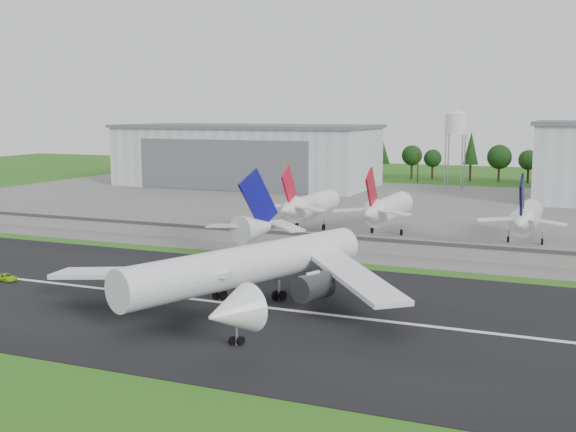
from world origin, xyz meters
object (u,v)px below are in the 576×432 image
at_px(ground_vehicle, 6,277).
at_px(parked_jet_red_b, 385,209).
at_px(parked_jet_red_a, 308,205).
at_px(parked_jet_navy, 526,218).
at_px(main_airliner, 247,274).

xyz_separation_m(ground_vehicle, parked_jet_red_b, (47.01, 68.27, 5.43)).
bearing_deg(ground_vehicle, parked_jet_red_a, -9.85).
xyz_separation_m(parked_jet_red_b, parked_jet_navy, (30.61, -0.04, -0.21)).
xyz_separation_m(main_airliner, parked_jet_navy, (33.12, 66.92, 1.02)).
bearing_deg(parked_jet_red_b, parked_jet_red_a, -179.96).
xyz_separation_m(main_airliner, parked_jet_red_b, (2.51, 66.96, 1.24)).
xyz_separation_m(parked_jet_red_a, parked_jet_red_b, (19.00, 0.01, 0.08)).
height_order(parked_jet_red_a, parked_jet_navy, parked_jet_red_a).
bearing_deg(main_airliner, parked_jet_red_a, -54.64).
bearing_deg(parked_jet_red_b, main_airliner, -92.15).
relative_size(main_airliner, parked_jet_navy, 1.83).
bearing_deg(parked_jet_navy, main_airliner, -116.33).
height_order(main_airliner, parked_jet_navy, main_airliner).
bearing_deg(parked_jet_navy, ground_vehicle, -138.68).
relative_size(parked_jet_red_a, parked_jet_navy, 1.00).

